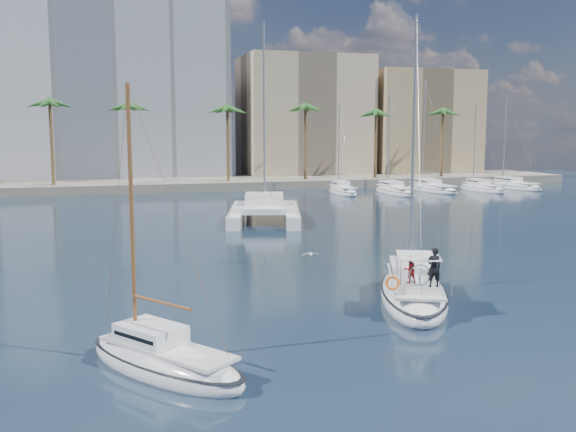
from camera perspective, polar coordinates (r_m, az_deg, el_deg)
name	(u,v)px	position (r m, az deg, el deg)	size (l,w,h in m)	color
ground	(310,290)	(33.82, 2.00, -6.56)	(160.00, 160.00, 0.00)	black
quay	(176,184)	(93.00, -9.92, 2.81)	(120.00, 14.00, 1.20)	gray
building_modern	(86,92)	(104.27, -17.53, 10.46)	(42.00, 16.00, 28.00)	silver
building_beige	(304,119)	(106.16, 1.41, 8.59)	(20.00, 14.00, 20.00)	tan
building_tan_right	(419,126)	(112.08, 11.61, 7.88)	(18.00, 12.00, 18.00)	tan
palm_centre	(178,115)	(88.73, -9.77, 8.84)	(3.60, 3.60, 12.30)	brown
palm_right	(406,116)	(98.65, 10.49, 8.70)	(3.60, 3.60, 12.30)	brown
main_sloop	(413,291)	(32.11, 11.07, -6.58)	(6.70, 10.34, 14.69)	white
small_sloop	(164,360)	(23.14, -11.01, -12.48)	(6.12, 7.28, 10.50)	white
catamaran	(264,208)	(58.80, -2.12, 0.68)	(9.23, 13.64, 18.11)	white
seagull	(310,254)	(37.73, 2.01, -3.39)	(1.05, 0.45, 0.19)	silver
moored_yacht_a	(342,194)	(84.20, 4.86, 1.99)	(2.72, 9.35, 11.90)	white
moored_yacht_b	(394,194)	(84.96, 9.45, 1.96)	(3.14, 10.78, 13.72)	white
moored_yacht_c	(431,191)	(89.71, 12.64, 2.18)	(3.55, 12.21, 15.54)	white
moored_yacht_d	(481,191)	(91.35, 16.82, 2.13)	(2.72, 9.35, 11.90)	white
moored_yacht_e	(513,189)	(96.66, 19.40, 2.31)	(3.14, 10.78, 13.72)	white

